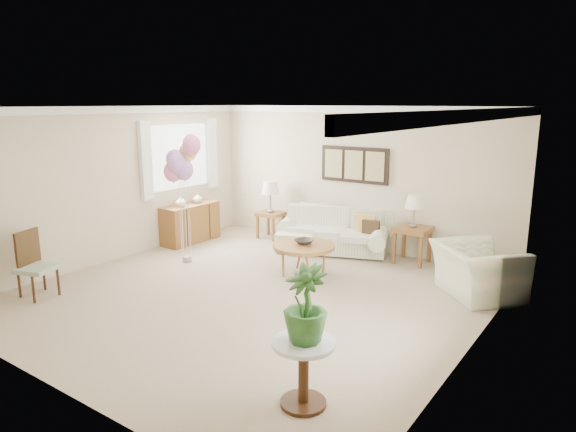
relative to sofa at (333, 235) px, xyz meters
The scene contains 18 objects.
ground_plane 2.53m from the sofa, 86.63° to the right, with size 6.00×6.00×0.00m, color tan.
room_shell 2.75m from the sofa, 89.09° to the right, with size 6.04×6.04×2.60m.
wall_art_triptych 1.33m from the sofa, 71.92° to the left, with size 1.35×0.06×0.65m.
sofa is the anchor object (origin of this frame).
end_table_left 1.51m from the sofa, behind, with size 0.49×0.44×0.53m.
end_table_right 1.46m from the sofa, ahead, with size 0.57×0.52×0.62m.
lamp_left 1.65m from the sofa, behind, with size 0.35×0.35×0.62m.
lamp_right 1.61m from the sofa, ahead, with size 0.31×0.31×0.54m.
coffee_table 1.44m from the sofa, 78.82° to the right, with size 0.98×0.98×0.50m.
decor_bowl 1.41m from the sofa, 79.31° to the right, with size 0.28×0.28×0.07m, color #2E2724.
armchair 2.86m from the sofa, 15.57° to the right, with size 1.12×0.98×0.73m, color #F2EAC3.
side_table 4.92m from the sofa, 63.00° to the right, with size 0.57×0.57×0.62m.
potted_plant 4.95m from the sofa, 62.87° to the right, with size 0.39×0.39×0.69m, color #244D1F.
accent_chair 4.88m from the sofa, 118.36° to the right, with size 0.58×0.58×0.93m.
credenza 2.80m from the sofa, 158.85° to the right, with size 0.46×1.20×0.74m.
vase_white 2.93m from the sofa, 154.15° to the right, with size 0.19×0.19×0.20m, color silver.
vase_sage 2.77m from the sofa, 162.69° to the right, with size 0.18×0.18×0.19m, color #A2B294.
balloon_cluster 3.00m from the sofa, 130.93° to the right, with size 0.59×0.60×2.17m.
Camera 1 is at (4.35, -5.34, 2.66)m, focal length 32.00 mm.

